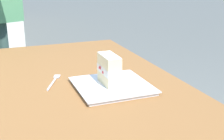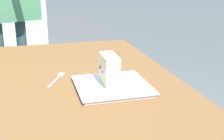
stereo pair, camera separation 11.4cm
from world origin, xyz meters
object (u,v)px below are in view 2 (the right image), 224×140
Objects in this scene: patio_table at (66,100)px; dessert_fork at (57,79)px; dessert_plate at (112,86)px; cake_slice at (109,69)px.

dessert_fork is at bearing -117.25° from patio_table.
dessert_plate is 0.25m from dessert_fork.
patio_table is 0.10m from dessert_fork.
patio_table is at bearing -127.62° from cake_slice.
dessert_fork is (-0.14, -0.19, -0.07)m from cake_slice.
dessert_plate is 1.71× the size of dessert_fork.
dessert_fork is at bearing -126.00° from cake_slice.
cake_slice is 0.24m from dessert_fork.
cake_slice reaches higher than patio_table.
dessert_plate is 2.19× the size of cake_slice.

